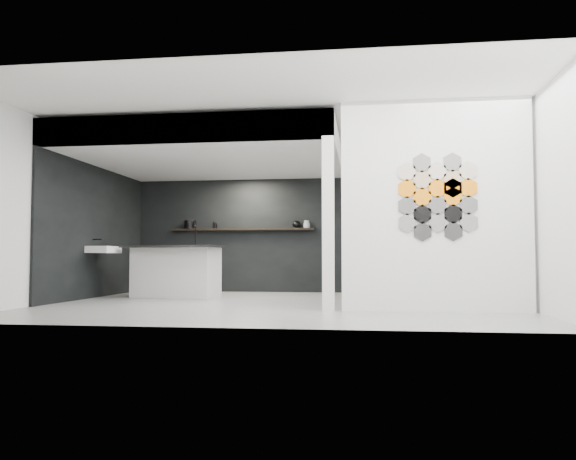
{
  "coord_description": "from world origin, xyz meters",
  "views": [
    {
      "loc": [
        1.27,
        -8.55,
        0.7
      ],
      "look_at": [
        0.1,
        0.3,
        1.15
      ],
      "focal_mm": 35.0,
      "sensor_mm": 36.0,
      "label": 1
    }
  ],
  "objects_px": {
    "partition_panel": "(435,205)",
    "glass_vase": "(307,224)",
    "glass_bowl": "(307,226)",
    "utensil_cup": "(215,226)",
    "stockpot": "(189,225)",
    "kettle": "(297,224)",
    "kitchen_island": "(176,271)",
    "bottle_dark": "(214,225)",
    "wall_basin": "(104,250)"
  },
  "relations": [
    {
      "from": "partition_panel",
      "to": "glass_vase",
      "type": "height_order",
      "value": "partition_panel"
    },
    {
      "from": "glass_bowl",
      "to": "utensil_cup",
      "type": "bearing_deg",
      "value": 180.0
    },
    {
      "from": "partition_panel",
      "to": "stockpot",
      "type": "height_order",
      "value": "partition_panel"
    },
    {
      "from": "glass_vase",
      "to": "utensil_cup",
      "type": "xyz_separation_m",
      "value": [
        -1.93,
        0.0,
        -0.02
      ]
    },
    {
      "from": "glass_vase",
      "to": "utensil_cup",
      "type": "distance_m",
      "value": 1.93
    },
    {
      "from": "kettle",
      "to": "kitchen_island",
      "type": "bearing_deg",
      "value": -128.39
    },
    {
      "from": "kitchen_island",
      "to": "bottle_dark",
      "type": "height_order",
      "value": "bottle_dark"
    },
    {
      "from": "partition_panel",
      "to": "kitchen_island",
      "type": "xyz_separation_m",
      "value": [
        -4.26,
        2.13,
        -0.92
      ]
    },
    {
      "from": "stockpot",
      "to": "utensil_cup",
      "type": "relative_size",
      "value": 2.05
    },
    {
      "from": "kitchen_island",
      "to": "utensil_cup",
      "type": "xyz_separation_m",
      "value": [
        0.26,
        1.74,
        0.9
      ]
    },
    {
      "from": "partition_panel",
      "to": "glass_bowl",
      "type": "height_order",
      "value": "partition_panel"
    },
    {
      "from": "wall_basin",
      "to": "glass_bowl",
      "type": "bearing_deg",
      "value": 31.35
    },
    {
      "from": "partition_panel",
      "to": "kitchen_island",
      "type": "height_order",
      "value": "partition_panel"
    },
    {
      "from": "wall_basin",
      "to": "bottle_dark",
      "type": "distance_m",
      "value": 2.58
    },
    {
      "from": "wall_basin",
      "to": "bottle_dark",
      "type": "xyz_separation_m",
      "value": [
        1.45,
        2.07,
        0.54
      ]
    },
    {
      "from": "kettle",
      "to": "utensil_cup",
      "type": "relative_size",
      "value": 1.7
    },
    {
      "from": "kitchen_island",
      "to": "utensil_cup",
      "type": "distance_m",
      "value": 1.97
    },
    {
      "from": "wall_basin",
      "to": "stockpot",
      "type": "height_order",
      "value": "stockpot"
    },
    {
      "from": "kitchen_island",
      "to": "utensil_cup",
      "type": "bearing_deg",
      "value": 93.01
    },
    {
      "from": "kettle",
      "to": "bottle_dark",
      "type": "xyz_separation_m",
      "value": [
        -1.73,
        0.0,
        -0.0
      ]
    },
    {
      "from": "partition_panel",
      "to": "bottle_dark",
      "type": "xyz_separation_m",
      "value": [
        -4.02,
        3.87,
        -0.01
      ]
    },
    {
      "from": "kitchen_island",
      "to": "kettle",
      "type": "distance_m",
      "value": 2.79
    },
    {
      "from": "wall_basin",
      "to": "utensil_cup",
      "type": "height_order",
      "value": "utensil_cup"
    },
    {
      "from": "kitchen_island",
      "to": "bottle_dark",
      "type": "distance_m",
      "value": 1.98
    },
    {
      "from": "bottle_dark",
      "to": "glass_bowl",
      "type": "bearing_deg",
      "value": 0.0
    },
    {
      "from": "kettle",
      "to": "wall_basin",
      "type": "bearing_deg",
      "value": -136.75
    },
    {
      "from": "glass_bowl",
      "to": "partition_panel",
      "type": "bearing_deg",
      "value": -61.77
    },
    {
      "from": "bottle_dark",
      "to": "partition_panel",
      "type": "bearing_deg",
      "value": -43.89
    },
    {
      "from": "partition_panel",
      "to": "glass_vase",
      "type": "relative_size",
      "value": 18.75
    },
    {
      "from": "utensil_cup",
      "to": "glass_bowl",
      "type": "bearing_deg",
      "value": 0.0
    },
    {
      "from": "utensil_cup",
      "to": "bottle_dark",
      "type": "bearing_deg",
      "value": 180.0
    },
    {
      "from": "glass_bowl",
      "to": "utensil_cup",
      "type": "height_order",
      "value": "utensil_cup"
    },
    {
      "from": "wall_basin",
      "to": "stockpot",
      "type": "distance_m",
      "value": 2.32
    },
    {
      "from": "wall_basin",
      "to": "kitchen_island",
      "type": "relative_size",
      "value": 0.32
    },
    {
      "from": "partition_panel",
      "to": "stockpot",
      "type": "xyz_separation_m",
      "value": [
        -4.56,
        3.87,
        0.01
      ]
    },
    {
      "from": "stockpot",
      "to": "glass_bowl",
      "type": "relative_size",
      "value": 1.55
    },
    {
      "from": "kettle",
      "to": "utensil_cup",
      "type": "bearing_deg",
      "value": -169.74
    },
    {
      "from": "kettle",
      "to": "glass_bowl",
      "type": "xyz_separation_m",
      "value": [
        0.21,
        0.0,
        -0.03
      ]
    },
    {
      "from": "stockpot",
      "to": "kettle",
      "type": "xyz_separation_m",
      "value": [
        2.28,
        0.0,
        -0.01
      ]
    },
    {
      "from": "stockpot",
      "to": "glass_bowl",
      "type": "bearing_deg",
      "value": 0.0
    },
    {
      "from": "utensil_cup",
      "to": "wall_basin",
      "type": "bearing_deg",
      "value": -125.33
    },
    {
      "from": "wall_basin",
      "to": "kitchen_island",
      "type": "bearing_deg",
      "value": 15.13
    },
    {
      "from": "wall_basin",
      "to": "kitchen_island",
      "type": "distance_m",
      "value": 1.3
    },
    {
      "from": "glass_bowl",
      "to": "utensil_cup",
      "type": "relative_size",
      "value": 1.32
    },
    {
      "from": "glass_vase",
      "to": "kettle",
      "type": "bearing_deg",
      "value": 180.0
    },
    {
      "from": "glass_bowl",
      "to": "wall_basin",
      "type": "bearing_deg",
      "value": -148.65
    },
    {
      "from": "partition_panel",
      "to": "glass_bowl",
      "type": "bearing_deg",
      "value": 118.23
    },
    {
      "from": "bottle_dark",
      "to": "utensil_cup",
      "type": "bearing_deg",
      "value": 0.0
    },
    {
      "from": "kettle",
      "to": "utensil_cup",
      "type": "distance_m",
      "value": 1.72
    },
    {
      "from": "kitchen_island",
      "to": "bottle_dark",
      "type": "relative_size",
      "value": 13.27
    }
  ]
}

